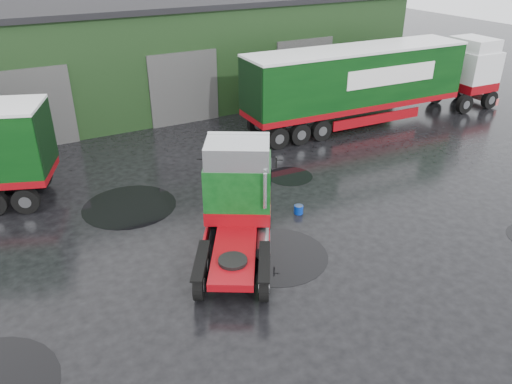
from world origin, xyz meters
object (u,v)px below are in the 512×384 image
warehouse (149,48)px  wash_bucket (299,209)px  tree_back_b (202,12)px  hero_tractor (235,211)px  lorry_right (355,88)px

warehouse → wash_bucket: warehouse is taller
warehouse → tree_back_b: size_ratio=4.32×
hero_tractor → wash_bucket: 4.16m
tree_back_b → hero_tractor: bearing=-111.4°
warehouse → lorry_right: bearing=-53.7°
warehouse → hero_tractor: warehouse is taller
wash_bucket → tree_back_b: (8.10, 28.03, 3.58)m
hero_tractor → tree_back_b: tree_back_b is taller
warehouse → wash_bucket: bearing=-90.3°
lorry_right → wash_bucket: bearing=-47.0°
hero_tractor → wash_bucket: hero_tractor is taller
warehouse → tree_back_b: (8.00, 10.00, 0.59)m
tree_back_b → warehouse: bearing=-128.7°
hero_tractor → warehouse: bearing=109.9°
warehouse → hero_tractor: 19.97m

